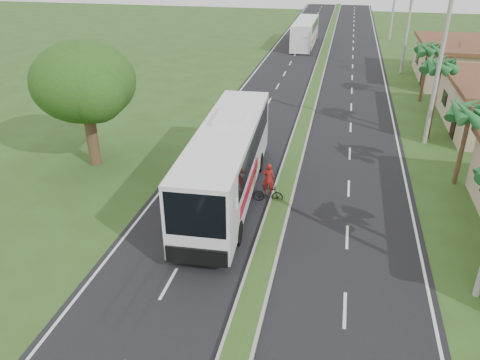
# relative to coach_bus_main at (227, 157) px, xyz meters

# --- Properties ---
(ground) EXTENTS (180.00, 180.00, 0.00)m
(ground) POSITION_rel_coach_bus_main_xyz_m (2.91, -7.62, -2.36)
(ground) COLOR #31481A
(ground) RESTS_ON ground
(road_asphalt) EXTENTS (14.00, 160.00, 0.02)m
(road_asphalt) POSITION_rel_coach_bus_main_xyz_m (2.91, 12.38, -2.35)
(road_asphalt) COLOR black
(road_asphalt) RESTS_ON ground
(median_strip) EXTENTS (1.20, 160.00, 0.18)m
(median_strip) POSITION_rel_coach_bus_main_xyz_m (2.91, 12.38, -2.26)
(median_strip) COLOR gray
(median_strip) RESTS_ON ground
(lane_edge_left) EXTENTS (0.12, 160.00, 0.01)m
(lane_edge_left) POSITION_rel_coach_bus_main_xyz_m (-3.79, 12.38, -2.36)
(lane_edge_left) COLOR silver
(lane_edge_left) RESTS_ON ground
(lane_edge_right) EXTENTS (0.12, 160.00, 0.01)m
(lane_edge_right) POSITION_rel_coach_bus_main_xyz_m (9.61, 12.38, -2.36)
(lane_edge_right) COLOR silver
(lane_edge_right) RESTS_ON ground
(shop_far) EXTENTS (8.60, 11.60, 3.82)m
(shop_far) POSITION_rel_coach_bus_main_xyz_m (16.91, 28.38, -0.43)
(shop_far) COLOR tan
(shop_far) RESTS_ON ground
(palm_verge_b) EXTENTS (2.40, 2.40, 5.05)m
(palm_verge_b) POSITION_rel_coach_bus_main_xyz_m (12.31, 4.38, 1.99)
(palm_verge_b) COLOR #473321
(palm_verge_b) RESTS_ON ground
(palm_verge_c) EXTENTS (2.40, 2.40, 5.85)m
(palm_verge_c) POSITION_rel_coach_bus_main_xyz_m (11.71, 11.38, 2.76)
(palm_verge_c) COLOR #473321
(palm_verge_c) RESTS_ON ground
(palm_verge_d) EXTENTS (2.40, 2.40, 5.25)m
(palm_verge_d) POSITION_rel_coach_bus_main_xyz_m (12.21, 20.38, 2.18)
(palm_verge_d) COLOR #473321
(palm_verge_d) RESTS_ON ground
(shade_tree) EXTENTS (6.30, 6.00, 7.54)m
(shade_tree) POSITION_rel_coach_bus_main_xyz_m (-9.21, 2.40, 2.66)
(shade_tree) COLOR #473321
(shade_tree) RESTS_ON ground
(utility_pole_b) EXTENTS (3.20, 0.28, 12.00)m
(utility_pole_b) POSITION_rel_coach_bus_main_xyz_m (11.38, 10.38, 3.89)
(utility_pole_b) COLOR gray
(utility_pole_b) RESTS_ON ground
(utility_pole_c) EXTENTS (1.60, 0.28, 11.00)m
(utility_pole_c) POSITION_rel_coach_bus_main_xyz_m (11.41, 30.38, 3.31)
(utility_pole_c) COLOR gray
(utility_pole_c) RESTS_ON ground
(coach_bus_main) EXTENTS (3.48, 13.43, 4.30)m
(coach_bus_main) POSITION_rel_coach_bus_main_xyz_m (0.00, 0.00, 0.00)
(coach_bus_main) COLOR white
(coach_bus_main) RESTS_ON ground
(coach_bus_far) EXTENTS (2.63, 11.64, 3.39)m
(coach_bus_far) POSITION_rel_coach_bus_main_xyz_m (-0.03, 42.83, -0.44)
(coach_bus_far) COLOR white
(coach_bus_far) RESTS_ON ground
(motorcyclist) EXTENTS (1.62, 0.52, 2.24)m
(motorcyclist) POSITION_rel_coach_bus_main_xyz_m (2.22, -0.09, -1.54)
(motorcyclist) COLOR black
(motorcyclist) RESTS_ON ground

